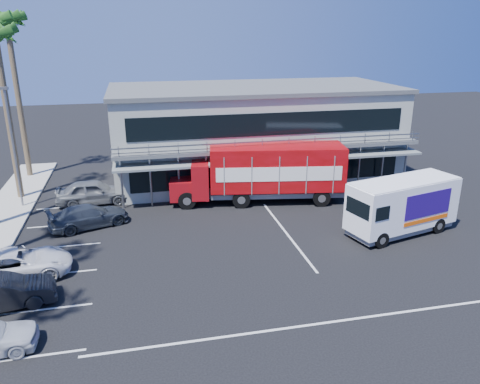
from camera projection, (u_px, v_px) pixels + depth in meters
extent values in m
plane|color=black|center=(268.00, 259.00, 24.67)|extent=(120.00, 120.00, 0.00)
cube|color=#989C8F|center=(254.00, 134.00, 37.97)|extent=(22.00, 10.00, 7.00)
cube|color=#515454|center=(254.00, 88.00, 36.78)|extent=(22.40, 10.40, 0.30)
cube|color=#515454|center=(273.00, 148.00, 32.78)|extent=(22.00, 1.20, 0.25)
cube|color=gray|center=(276.00, 143.00, 32.11)|extent=(22.00, 0.08, 0.90)
cube|color=slate|center=(274.00, 159.00, 32.73)|extent=(22.00, 1.80, 0.15)
cube|color=black|center=(270.00, 173.00, 33.96)|extent=(20.00, 0.06, 1.60)
cube|color=black|center=(271.00, 124.00, 32.79)|extent=(20.00, 0.06, 1.60)
cylinder|color=brown|center=(9.00, 122.00, 31.80)|extent=(0.44, 0.44, 11.00)
cylinder|color=brown|center=(19.00, 104.00, 36.62)|extent=(0.44, 0.44, 12.00)
sphere|color=#164F19|center=(6.00, 19.00, 34.59)|extent=(1.10, 1.10, 1.10)
cylinder|color=gray|center=(14.00, 150.00, 30.55)|extent=(0.14, 0.14, 8.00)
cube|color=gray|center=(4.00, 88.00, 29.24)|extent=(0.50, 0.25, 0.18)
cube|color=maroon|center=(183.00, 187.00, 32.40)|extent=(2.00, 2.80, 1.37)
cube|color=maroon|center=(201.00, 178.00, 32.26)|extent=(1.60, 3.01, 2.40)
cube|color=black|center=(200.00, 169.00, 32.03)|extent=(0.45, 2.41, 0.80)
cube|color=#A80A12|center=(277.00, 167.00, 32.30)|extent=(9.50, 4.32, 2.98)
cube|color=slate|center=(276.00, 191.00, 32.88)|extent=(9.43, 3.90, 0.34)
cube|color=white|center=(279.00, 174.00, 30.98)|extent=(8.32, 1.41, 0.97)
cube|color=white|center=(274.00, 163.00, 33.70)|extent=(8.32, 1.41, 0.97)
cylinder|color=black|center=(187.00, 201.00, 31.41)|extent=(1.22, 0.47, 1.19)
cylinder|color=black|center=(189.00, 189.00, 33.78)|extent=(1.22, 0.47, 1.19)
cylinder|color=black|center=(241.00, 200.00, 31.60)|extent=(1.22, 0.47, 1.19)
cylinder|color=black|center=(239.00, 188.00, 33.98)|extent=(1.22, 0.47, 1.19)
cylinder|color=black|center=(322.00, 198.00, 31.90)|extent=(1.22, 0.47, 1.19)
cylinder|color=black|center=(314.00, 186.00, 34.28)|extent=(1.22, 0.47, 1.19)
cube|color=white|center=(403.00, 203.00, 27.27)|extent=(7.12, 3.92, 2.70)
cube|color=slate|center=(400.00, 227.00, 27.76)|extent=(6.81, 3.63, 0.34)
cube|color=black|center=(358.00, 208.00, 25.73)|extent=(0.53, 1.86, 0.92)
cube|color=white|center=(405.00, 181.00, 26.82)|extent=(6.98, 3.84, 0.08)
cube|color=#240C6C|center=(428.00, 204.00, 26.55)|extent=(3.38, 0.89, 1.45)
cube|color=#240C6C|center=(398.00, 192.00, 28.52)|extent=(3.38, 0.89, 1.45)
cube|color=#F2590C|center=(426.00, 220.00, 26.86)|extent=(3.37, 0.88, 0.24)
cylinder|color=black|center=(381.00, 240.00, 25.83)|extent=(0.97, 0.50, 0.93)
cylinder|color=black|center=(357.00, 227.00, 27.56)|extent=(0.97, 0.50, 0.93)
cylinder|color=black|center=(438.00, 226.00, 27.74)|extent=(0.97, 0.50, 0.93)
cylinder|color=black|center=(412.00, 214.00, 29.46)|extent=(0.97, 0.50, 0.93)
imported|color=black|center=(1.00, 293.00, 20.10)|extent=(4.69, 2.36, 1.47)
imported|color=white|center=(15.00, 264.00, 22.57)|extent=(5.60, 3.25, 1.47)
imported|color=#2C323B|center=(89.00, 216.00, 28.56)|extent=(5.17, 3.51, 1.39)
imported|color=slate|center=(93.00, 192.00, 32.37)|extent=(5.06, 2.23, 1.69)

